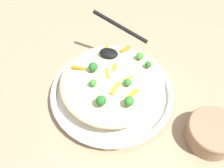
{
  "coord_description": "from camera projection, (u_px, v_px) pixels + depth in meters",
  "views": [
    {
      "loc": [
        -0.12,
        0.43,
        0.66
      ],
      "look_at": [
        0.0,
        0.0,
        0.07
      ],
      "focal_mm": 40.66,
      "sensor_mm": 36.0,
      "label": 1
    }
  ],
  "objects": [
    {
      "name": "broccoli_floret_4",
      "position": [
        129.0,
        101.0,
        0.64
      ],
      "size": [
        0.03,
        0.03,
        0.03
      ],
      "color": "#296820",
      "rests_on": "pasta_mound"
    },
    {
      "name": "serving_bowl",
      "position": [
        112.0,
        93.0,
        0.78
      ],
      "size": [
        0.37,
        0.37,
        0.04
      ],
      "color": "white",
      "rests_on": "ground_plane"
    },
    {
      "name": "broccoli_floret_5",
      "position": [
        103.0,
        101.0,
        0.64
      ],
      "size": [
        0.03,
        0.03,
        0.03
      ],
      "color": "#205B1C",
      "rests_on": "pasta_mound"
    },
    {
      "name": "carrot_piece_4",
      "position": [
        107.0,
        49.0,
        0.77
      ],
      "size": [
        0.02,
        0.04,
        0.01
      ],
      "primitive_type": "cube",
      "rotation": [
        0.0,
        0.0,
        4.97
      ],
      "color": "orange",
      "rests_on": "pasta_mound"
    },
    {
      "name": "carrot_piece_7",
      "position": [
        79.0,
        68.0,
        0.73
      ],
      "size": [
        0.04,
        0.01,
        0.01
      ],
      "primitive_type": "cube",
      "rotation": [
        0.0,
        0.0,
        6.28
      ],
      "color": "orange",
      "rests_on": "pasta_mound"
    },
    {
      "name": "carrot_piece_1",
      "position": [
        128.0,
        77.0,
        0.7
      ],
      "size": [
        0.03,
        0.03,
        0.01
      ],
      "primitive_type": "cube",
      "rotation": [
        0.0,
        0.0,
        3.91
      ],
      "color": "orange",
      "rests_on": "pasta_mound"
    },
    {
      "name": "broccoli_floret_2",
      "position": [
        140.0,
        56.0,
        0.74
      ],
      "size": [
        0.02,
        0.02,
        0.02
      ],
      "color": "#377928",
      "rests_on": "pasta_mound"
    },
    {
      "name": "serving_spoon",
      "position": [
        114.0,
        42.0,
        0.76
      ],
      "size": [
        0.18,
        0.13,
        0.08
      ],
      "color": "black",
      "rests_on": "pasta_mound"
    },
    {
      "name": "carrot_piece_6",
      "position": [
        116.0,
        68.0,
        0.72
      ],
      "size": [
        0.01,
        0.03,
        0.01
      ],
      "primitive_type": "cube",
      "rotation": [
        0.0,
        0.0,
        4.62
      ],
      "color": "orange",
      "rests_on": "pasta_mound"
    },
    {
      "name": "carrot_piece_3",
      "position": [
        115.0,
        88.0,
        0.68
      ],
      "size": [
        0.02,
        0.05,
        0.01
      ],
      "primitive_type": "cube",
      "rotation": [
        0.0,
        0.0,
        1.32
      ],
      "color": "orange",
      "rests_on": "pasta_mound"
    },
    {
      "name": "broccoli_floret_1",
      "position": [
        128.0,
        83.0,
        0.68
      ],
      "size": [
        0.02,
        0.02,
        0.02
      ],
      "color": "#296820",
      "rests_on": "pasta_mound"
    },
    {
      "name": "broccoli_floret_6",
      "position": [
        93.0,
        66.0,
        0.7
      ],
      "size": [
        0.03,
        0.03,
        0.03
      ],
      "color": "#205B1C",
      "rests_on": "pasta_mound"
    },
    {
      "name": "pasta_mound",
      "position": [
        112.0,
        83.0,
        0.73
      ],
      "size": [
        0.31,
        0.3,
        0.07
      ],
      "primitive_type": "ellipsoid",
      "color": "beige",
      "rests_on": "serving_bowl"
    },
    {
      "name": "broccoli_floret_0",
      "position": [
        148.0,
        64.0,
        0.72
      ],
      "size": [
        0.02,
        0.02,
        0.02
      ],
      "color": "#205B1C",
      "rests_on": "pasta_mound"
    },
    {
      "name": "carrot_piece_0",
      "position": [
        107.0,
        74.0,
        0.71
      ],
      "size": [
        0.02,
        0.04,
        0.01
      ],
      "primitive_type": "cube",
      "rotation": [
        0.0,
        0.0,
        2.04
      ],
      "color": "orange",
      "rests_on": "pasta_mound"
    },
    {
      "name": "companion_bowl",
      "position": [
        212.0,
        132.0,
        0.68
      ],
      "size": [
        0.14,
        0.14,
        0.07
      ],
      "color": "#8C6B4C",
      "rests_on": "ground_plane"
    },
    {
      "name": "carrot_piece_5",
      "position": [
        132.0,
        94.0,
        0.67
      ],
      "size": [
        0.03,
        0.04,
        0.01
      ],
      "primitive_type": "cube",
      "rotation": [
        0.0,
        0.0,
        4.21
      ],
      "color": "orange",
      "rests_on": "pasta_mound"
    },
    {
      "name": "broccoli_floret_3",
      "position": [
        93.0,
        83.0,
        0.68
      ],
      "size": [
        0.02,
        0.02,
        0.02
      ],
      "color": "#377928",
      "rests_on": "pasta_mound"
    },
    {
      "name": "ground_plane",
      "position": [
        112.0,
        97.0,
        0.79
      ],
      "size": [
        2.4,
        2.4,
        0.0
      ],
      "primitive_type": "plane",
      "color": "#9E7F60"
    },
    {
      "name": "carrot_piece_2",
      "position": [
        125.0,
        49.0,
        0.77
      ],
      "size": [
        0.03,
        0.03,
        0.01
      ],
      "primitive_type": "cube",
      "rotation": [
        0.0,
        0.0,
        4.07
      ],
      "color": "orange",
      "rests_on": "pasta_mound"
    }
  ]
}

